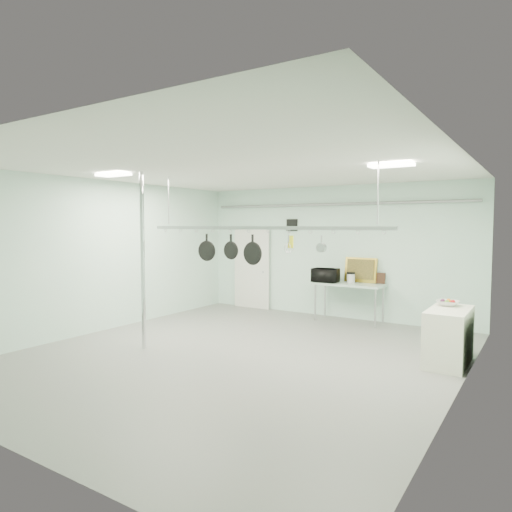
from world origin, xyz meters
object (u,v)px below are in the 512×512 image
Objects in this scene: skillet_left at (207,247)px; prep_table at (349,286)px; chrome_pole at (143,261)px; pot_rack at (258,226)px; microwave at (326,275)px; coffee_canister at (351,278)px; fruit_bowl at (448,303)px; skillet_mid at (231,247)px; side_cabinet at (449,336)px; skillet_right at (253,250)px.

prep_table is at bearing 60.84° from skillet_left.
chrome_pole reaches higher than skillet_left.
microwave is at bearing 92.41° from pot_rack.
chrome_pole reaches higher than pot_rack.
prep_table is 0.19m from coffee_canister.
skillet_mid reaches higher than fruit_bowl.
prep_table is 7.47× the size of coffee_canister.
microwave reaches higher than fruit_bowl.
fruit_bowl is 0.72× the size of skillet_left.
chrome_pole is at bearing 64.67° from microwave.
chrome_pole is 4.87m from coffee_canister.
side_cabinet is 3.96m from skillet_mid.
side_cabinet is at bearing -75.07° from fruit_bowl.
skillet_left is at bearing 180.00° from pot_rack.
chrome_pole reaches higher than coffee_canister.
skillet_mid is (1.31, 0.90, 0.26)m from chrome_pole.
fruit_bowl is 3.84m from skillet_mid.
side_cabinet is (4.85, 2.00, -1.15)m from chrome_pole.
skillet_left is (-1.55, -3.30, 1.00)m from prep_table.
coffee_canister is 3.59m from skillet_mid.
pot_rack is at bearing 7.35° from skillet_right.
skillet_mid reaches higher than microwave.
skillet_right is at bearing -155.11° from fruit_bowl.
prep_table is at bearing -168.58° from microwave.
chrome_pole reaches higher than skillet_mid.
pot_rack is 8.81× the size of skillet_right.
pot_rack reaches higher than microwave.
skillet_right reaches higher than prep_table.
coffee_canister is 0.47× the size of skillet_mid.
coffee_canister is at bearing -165.58° from microwave.
chrome_pole is at bearing -140.68° from skillet_mid.
skillet_left and skillet_mid have the same top height.
coffee_canister is at bearing 60.66° from skillet_left.
pot_rack is 3.44m from fruit_bowl.
side_cabinet is 2.05× the size of microwave.
skillet_right is at bearing 88.36° from microwave.
chrome_pole reaches higher than fruit_bowl.
chrome_pole is 0.67× the size of pot_rack.
pot_rack is 8.18× the size of microwave.
pot_rack is at bearing -154.20° from fruit_bowl.
fruit_bowl is (2.44, -1.95, -0.07)m from coffee_canister.
chrome_pole reaches higher than prep_table.
skillet_mid reaches higher than coffee_canister.
microwave reaches higher than coffee_canister.
chrome_pole is at bearing -118.71° from prep_table.
side_cabinet is 2.35× the size of skillet_left.
skillet_mid is at bearing -158.13° from fruit_bowl.
side_cabinet is at bearing 22.41° from chrome_pole.
pot_rack reaches higher than skillet_right.
skillet_left is (-1.01, -3.17, 0.76)m from microwave.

